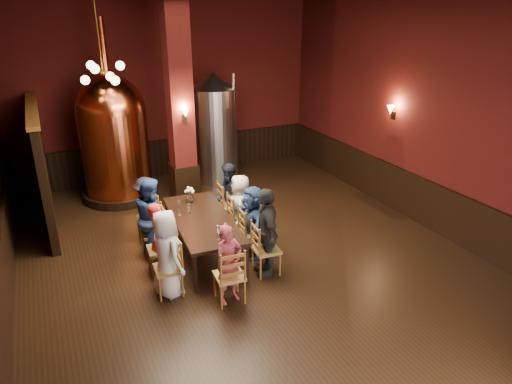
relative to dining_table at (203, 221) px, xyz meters
name	(u,v)px	position (x,y,z in m)	size (l,w,h in m)	color
room	(245,140)	(0.69, -0.40, 1.56)	(10.00, 10.02, 4.50)	black
wainscot_right	(412,196)	(4.65, -0.40, -0.19)	(0.08, 9.90, 1.00)	black
wainscot_back	(172,156)	(0.69, 4.56, -0.19)	(7.90, 0.08, 1.00)	black
wainscot_left	(3,285)	(-3.27, -0.40, -0.19)	(0.08, 9.90, 1.00)	black
column	(180,109)	(0.39, 2.40, 1.56)	(0.58, 0.58, 4.50)	#440F0E
partition	(43,168)	(-2.51, 2.80, 0.51)	(0.22, 3.50, 2.40)	black
pendant_cluster	(103,73)	(-1.11, 2.50, 2.41)	(0.90, 0.90, 1.70)	#A57226
sconce_wall	(394,112)	(4.59, 0.40, 1.51)	(0.20, 0.20, 0.36)	black
sconce_column	(184,114)	(0.39, 2.10, 1.51)	(0.20, 0.20, 0.36)	black
dining_table	(203,221)	(0.00, 0.00, 0.00)	(1.17, 2.46, 0.75)	black
chair_0	(168,268)	(-0.92, -0.94, -0.23)	(0.46, 0.46, 0.92)	olive
person_0	(167,254)	(-0.92, -0.94, 0.04)	(0.71, 0.46, 1.46)	silver
chair_1	(160,249)	(-0.87, -0.27, -0.23)	(0.46, 0.46, 0.92)	olive
person_1	(159,239)	(-0.87, -0.27, -0.03)	(0.48, 0.32, 1.32)	red
chair_2	(154,232)	(-0.82, 0.39, -0.23)	(0.46, 0.46, 0.92)	olive
person_2	(152,217)	(-0.82, 0.39, 0.08)	(0.74, 0.37, 1.53)	#294A8B
chair_3	(148,218)	(-0.78, 1.06, -0.23)	(0.46, 0.46, 0.92)	olive
person_3	(147,209)	(-0.78, 1.06, -0.04)	(0.84, 0.48, 1.30)	black
chair_4	(266,249)	(0.78, -1.06, -0.23)	(0.46, 0.46, 0.92)	olive
person_4	(266,232)	(0.78, -1.06, 0.10)	(0.93, 0.39, 1.58)	black
chair_5	(252,232)	(0.82, -0.39, -0.23)	(0.46, 0.46, 0.92)	olive
person_5	(252,221)	(0.82, -0.39, 0.00)	(1.27, 0.40, 1.37)	navy
chair_6	(240,218)	(0.87, 0.27, -0.23)	(0.46, 0.46, 0.92)	olive
person_6	(240,208)	(0.87, 0.27, -0.01)	(0.66, 0.43, 1.35)	silver
chair_7	(230,205)	(0.92, 0.94, -0.23)	(0.46, 0.46, 0.92)	olive
person_7	(230,195)	(0.92, 0.94, -0.01)	(0.66, 0.32, 1.36)	black
chair_8	(229,275)	(-0.11, -1.55, -0.23)	(0.46, 0.46, 0.92)	olive
person_8	(229,264)	(-0.11, -1.55, -0.03)	(0.48, 0.31, 1.31)	#983241
copper_kettle	(114,137)	(-0.91, 3.49, 0.82)	(1.83, 1.83, 4.13)	black
steel_vessel	(215,128)	(1.62, 3.64, 0.72)	(1.53, 1.53, 2.81)	#B2B2B7
rose_vase	(190,192)	(0.03, 0.78, 0.27)	(0.19, 0.19, 0.32)	white
wine_glass_0	(225,228)	(0.17, -0.71, 0.15)	(0.07, 0.07, 0.17)	white
wine_glass_1	(188,200)	(-0.03, 0.72, 0.15)	(0.07, 0.07, 0.17)	white
wine_glass_2	(218,230)	(0.03, -0.72, 0.15)	(0.07, 0.07, 0.17)	white
wine_glass_3	(179,205)	(-0.27, 0.56, 0.15)	(0.07, 0.07, 0.17)	white
wine_glass_4	(189,209)	(-0.15, 0.33, 0.15)	(0.07, 0.07, 0.17)	white
wine_glass_5	(219,236)	(-0.02, -0.91, 0.15)	(0.07, 0.07, 0.17)	white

